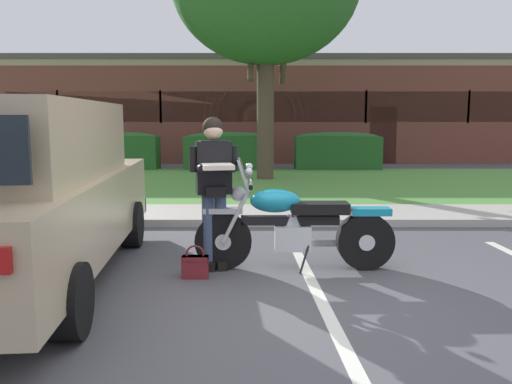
{
  "coord_description": "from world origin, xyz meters",
  "views": [
    {
      "loc": [
        -0.24,
        -4.56,
        1.7
      ],
      "look_at": [
        -0.26,
        1.34,
        0.85
      ],
      "focal_mm": 36.42,
      "sensor_mm": 36.0,
      "label": 1
    }
  ],
  "objects_px": {
    "hedge_center_left": "(231,150)",
    "hedge_center_right": "(339,150)",
    "hedge_left": "(122,150)",
    "brick_building": "(264,111)",
    "motorcycle": "(303,226)",
    "handbag": "(197,265)",
    "rider_person": "(216,181)",
    "parked_suv_adjacent": "(17,192)"
  },
  "relations": [
    {
      "from": "handbag",
      "to": "hedge_center_left",
      "type": "height_order",
      "value": "hedge_center_left"
    },
    {
      "from": "hedge_left",
      "to": "brick_building",
      "type": "distance_m",
      "value": 8.14
    },
    {
      "from": "rider_person",
      "to": "brick_building",
      "type": "distance_m",
      "value": 17.68
    },
    {
      "from": "rider_person",
      "to": "handbag",
      "type": "height_order",
      "value": "rider_person"
    },
    {
      "from": "hedge_left",
      "to": "hedge_center_left",
      "type": "xyz_separation_m",
      "value": [
        3.52,
        0.0,
        0.0
      ]
    },
    {
      "from": "motorcycle",
      "to": "parked_suv_adjacent",
      "type": "xyz_separation_m",
      "value": [
        -2.94,
        -0.54,
        0.47
      ]
    },
    {
      "from": "handbag",
      "to": "hedge_left",
      "type": "xyz_separation_m",
      "value": [
        -3.74,
        11.43,
        0.51
      ]
    },
    {
      "from": "rider_person",
      "to": "handbag",
      "type": "xyz_separation_m",
      "value": [
        -0.18,
        -0.33,
        -0.86
      ]
    },
    {
      "from": "rider_person",
      "to": "brick_building",
      "type": "xyz_separation_m",
      "value": [
        0.73,
        17.63,
        1.0
      ]
    },
    {
      "from": "motorcycle",
      "to": "rider_person",
      "type": "relative_size",
      "value": 1.31
    },
    {
      "from": "motorcycle",
      "to": "parked_suv_adjacent",
      "type": "height_order",
      "value": "parked_suv_adjacent"
    },
    {
      "from": "motorcycle",
      "to": "parked_suv_adjacent",
      "type": "relative_size",
      "value": 0.45
    },
    {
      "from": "parked_suv_adjacent",
      "to": "brick_building",
      "type": "bearing_deg",
      "value": 81.57
    },
    {
      "from": "hedge_left",
      "to": "hedge_center_right",
      "type": "xyz_separation_m",
      "value": [
        7.03,
        0.0,
        0.0
      ]
    },
    {
      "from": "motorcycle",
      "to": "brick_building",
      "type": "distance_m",
      "value": 17.68
    },
    {
      "from": "rider_person",
      "to": "brick_building",
      "type": "relative_size",
      "value": 0.08
    },
    {
      "from": "hedge_center_right",
      "to": "hedge_center_left",
      "type": "bearing_deg",
      "value": 180.0
    },
    {
      "from": "rider_person",
      "to": "motorcycle",
      "type": "bearing_deg",
      "value": 1.22
    },
    {
      "from": "rider_person",
      "to": "parked_suv_adjacent",
      "type": "xyz_separation_m",
      "value": [
        -1.96,
        -0.52,
        -0.05
      ]
    },
    {
      "from": "motorcycle",
      "to": "hedge_left",
      "type": "xyz_separation_m",
      "value": [
        -4.9,
        11.08,
        0.16
      ]
    },
    {
      "from": "parked_suv_adjacent",
      "to": "hedge_left",
      "type": "height_order",
      "value": "parked_suv_adjacent"
    },
    {
      "from": "motorcycle",
      "to": "brick_building",
      "type": "relative_size",
      "value": 0.1
    },
    {
      "from": "motorcycle",
      "to": "hedge_center_left",
      "type": "relative_size",
      "value": 0.79
    },
    {
      "from": "parked_suv_adjacent",
      "to": "hedge_center_right",
      "type": "relative_size",
      "value": 1.82
    },
    {
      "from": "motorcycle",
      "to": "hedge_left",
      "type": "height_order",
      "value": "motorcycle"
    },
    {
      "from": "hedge_left",
      "to": "parked_suv_adjacent",
      "type": "bearing_deg",
      "value": -80.38
    },
    {
      "from": "rider_person",
      "to": "hedge_center_left",
      "type": "xyz_separation_m",
      "value": [
        -0.41,
        11.1,
        -0.36
      ]
    },
    {
      "from": "handbag",
      "to": "hedge_center_left",
      "type": "relative_size",
      "value": 0.13
    },
    {
      "from": "rider_person",
      "to": "hedge_center_left",
      "type": "height_order",
      "value": "rider_person"
    },
    {
      "from": "hedge_center_left",
      "to": "hedge_center_right",
      "type": "height_order",
      "value": "same"
    },
    {
      "from": "hedge_center_left",
      "to": "hedge_center_right",
      "type": "xyz_separation_m",
      "value": [
        3.52,
        0.0,
        0.0
      ]
    },
    {
      "from": "rider_person",
      "to": "parked_suv_adjacent",
      "type": "height_order",
      "value": "parked_suv_adjacent"
    },
    {
      "from": "motorcycle",
      "to": "handbag",
      "type": "height_order",
      "value": "motorcycle"
    },
    {
      "from": "parked_suv_adjacent",
      "to": "hedge_center_left",
      "type": "distance_m",
      "value": 11.72
    },
    {
      "from": "hedge_center_left",
      "to": "brick_building",
      "type": "height_order",
      "value": "brick_building"
    },
    {
      "from": "rider_person",
      "to": "brick_building",
      "type": "height_order",
      "value": "brick_building"
    },
    {
      "from": "hedge_left",
      "to": "motorcycle",
      "type": "bearing_deg",
      "value": -66.12
    },
    {
      "from": "motorcycle",
      "to": "handbag",
      "type": "bearing_deg",
      "value": -163.12
    },
    {
      "from": "motorcycle",
      "to": "brick_building",
      "type": "bearing_deg",
      "value": 90.79
    },
    {
      "from": "hedge_left",
      "to": "hedge_center_left",
      "type": "relative_size",
      "value": 0.86
    },
    {
      "from": "motorcycle",
      "to": "handbag",
      "type": "distance_m",
      "value": 1.26
    },
    {
      "from": "hedge_left",
      "to": "brick_building",
      "type": "xyz_separation_m",
      "value": [
        4.66,
        6.54,
        1.36
      ]
    }
  ]
}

